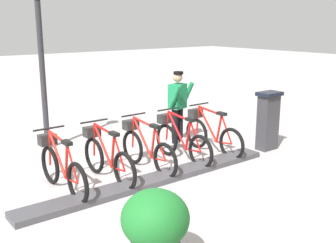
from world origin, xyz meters
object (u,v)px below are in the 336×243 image
at_px(bike_docked_3, 106,157).
at_px(bike_docked_4, 61,167).
at_px(lamp_post, 40,42).
at_px(bike_docked_0, 211,133).
at_px(bike_docked_2, 146,148).
at_px(planter_bush, 155,227).
at_px(payment_kiosk, 268,120).
at_px(bike_docked_1, 180,140).
at_px(worker_near_rack, 178,105).

height_order(bike_docked_3, bike_docked_4, same).
height_order(bike_docked_3, lamp_post, lamp_post).
relative_size(bike_docked_0, bike_docked_4, 1.00).
bearing_deg(bike_docked_2, planter_bush, 147.13).
relative_size(payment_kiosk, planter_bush, 1.32).
relative_size(bike_docked_1, bike_docked_2, 1.00).
distance_m(payment_kiosk, planter_bush, 5.12).
distance_m(payment_kiosk, bike_docked_0, 1.31).
xyz_separation_m(bike_docked_1, planter_bush, (-2.76, 2.63, 0.11)).
bearing_deg(worker_near_rack, bike_docked_0, -174.56).
height_order(bike_docked_2, lamp_post, lamp_post).
bearing_deg(worker_near_rack, lamp_post, 60.81).
xyz_separation_m(payment_kiosk, bike_docked_1, (0.57, 2.00, -0.24)).
height_order(worker_near_rack, planter_bush, worker_near_rack).
bearing_deg(bike_docked_1, planter_bush, 136.40).
relative_size(bike_docked_2, bike_docked_4, 1.00).
xyz_separation_m(bike_docked_4, planter_bush, (-2.76, 0.09, 0.11)).
distance_m(worker_near_rack, planter_bush, 5.07).
height_order(payment_kiosk, lamp_post, lamp_post).
distance_m(bike_docked_0, bike_docked_4, 3.38).
bearing_deg(bike_docked_1, bike_docked_0, -90.00).
bearing_deg(worker_near_rack, bike_docked_3, 112.44).
height_order(bike_docked_0, lamp_post, lamp_post).
xyz_separation_m(payment_kiosk, bike_docked_0, (0.57, 1.15, -0.24)).
distance_m(bike_docked_4, worker_near_rack, 3.47).
relative_size(bike_docked_1, bike_docked_3, 1.00).
bearing_deg(bike_docked_0, worker_near_rack, 5.44).
distance_m(bike_docked_0, bike_docked_2, 1.69).
height_order(bike_docked_3, worker_near_rack, worker_near_rack).
bearing_deg(payment_kiosk, lamp_post, 51.67).
bearing_deg(planter_bush, payment_kiosk, -64.67).
xyz_separation_m(bike_docked_0, bike_docked_2, (0.00, 1.69, 0.00)).
relative_size(payment_kiosk, bike_docked_1, 0.74).
relative_size(bike_docked_4, lamp_post, 0.49).
bearing_deg(payment_kiosk, bike_docked_1, 74.01).
bearing_deg(lamp_post, bike_docked_2, -158.41).
xyz_separation_m(lamp_post, planter_bush, (-5.20, 0.82, -1.79)).
bearing_deg(planter_bush, bike_docked_1, -43.60).
distance_m(payment_kiosk, lamp_post, 5.13).
bearing_deg(bike_docked_3, bike_docked_4, 90.00).
relative_size(bike_docked_3, bike_docked_4, 1.00).
bearing_deg(worker_near_rack, planter_bush, 138.12).
distance_m(bike_docked_2, bike_docked_4, 1.69).
height_order(bike_docked_0, planter_bush, bike_docked_0).
xyz_separation_m(payment_kiosk, lamp_post, (3.01, 3.80, 1.66)).
distance_m(bike_docked_1, bike_docked_4, 2.53).
distance_m(bike_docked_4, lamp_post, 3.17).
distance_m(bike_docked_2, planter_bush, 3.29).
xyz_separation_m(bike_docked_0, bike_docked_1, (0.00, 0.84, 0.00)).
bearing_deg(planter_bush, bike_docked_4, -1.94).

